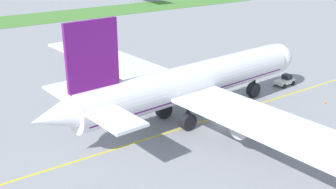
{
  "coord_description": "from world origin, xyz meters",
  "views": [
    {
      "loc": [
        -40.89,
        -43.09,
        27.84
      ],
      "look_at": [
        -4.89,
        7.91,
        3.99
      ],
      "focal_mm": 43.68,
      "sensor_mm": 36.0,
      "label": 1
    }
  ],
  "objects_px": {
    "pushback_tug": "(285,81)",
    "traffic_cone_port_wing": "(325,102)",
    "service_truck_fuel_bowser": "(95,40)",
    "airliner_foreground": "(188,83)"
  },
  "relations": [
    {
      "from": "airliner_foreground",
      "to": "traffic_cone_port_wing",
      "type": "height_order",
      "value": "airliner_foreground"
    },
    {
      "from": "pushback_tug",
      "to": "traffic_cone_port_wing",
      "type": "relative_size",
      "value": 10.47
    },
    {
      "from": "pushback_tug",
      "to": "service_truck_fuel_bowser",
      "type": "bearing_deg",
      "value": 107.54
    },
    {
      "from": "service_truck_fuel_bowser",
      "to": "traffic_cone_port_wing",
      "type": "bearing_deg",
      "value": -76.75
    },
    {
      "from": "airliner_foreground",
      "to": "pushback_tug",
      "type": "xyz_separation_m",
      "value": [
        26.3,
        1.8,
        -5.24
      ]
    },
    {
      "from": "airliner_foreground",
      "to": "traffic_cone_port_wing",
      "type": "xyz_separation_m",
      "value": [
        24.57,
        -8.9,
        -5.95
      ]
    },
    {
      "from": "service_truck_fuel_bowser",
      "to": "pushback_tug",
      "type": "bearing_deg",
      "value": -72.46
    },
    {
      "from": "pushback_tug",
      "to": "traffic_cone_port_wing",
      "type": "xyz_separation_m",
      "value": [
        -1.73,
        -10.7,
        -0.71
      ]
    },
    {
      "from": "airliner_foreground",
      "to": "traffic_cone_port_wing",
      "type": "bearing_deg",
      "value": -19.92
    },
    {
      "from": "pushback_tug",
      "to": "traffic_cone_port_wing",
      "type": "distance_m",
      "value": 10.87
    }
  ]
}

